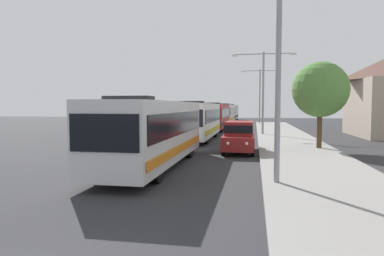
{
  "coord_description": "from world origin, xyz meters",
  "views": [
    {
      "loc": [
        3.3,
        -3.97,
        2.84
      ],
      "look_at": [
        0.04,
        13.98,
        1.67
      ],
      "focal_mm": 32.21,
      "sensor_mm": 36.0,
      "label": 1
    }
  ],
  "objects_px": {
    "bus_fourth_in_line": "(225,113)",
    "bus_rear": "(230,112)",
    "white_suv": "(239,136)",
    "streetlamp_far": "(260,90)",
    "bus_lead": "(154,131)",
    "streetlamp_mid": "(263,83)",
    "roadside_tree": "(320,90)",
    "bus_second_in_line": "(199,120)",
    "bus_middle": "(215,116)",
    "streetlamp_near": "(279,37)"
  },
  "relations": [
    {
      "from": "bus_lead",
      "to": "streetlamp_near",
      "type": "height_order",
      "value": "streetlamp_near"
    },
    {
      "from": "bus_fourth_in_line",
      "to": "streetlamp_far",
      "type": "bearing_deg",
      "value": 9.18
    },
    {
      "from": "bus_middle",
      "to": "bus_fourth_in_line",
      "type": "distance_m",
      "value": 13.39
    },
    {
      "from": "bus_lead",
      "to": "streetlamp_near",
      "type": "xyz_separation_m",
      "value": [
        5.4,
        -3.04,
        3.54
      ]
    },
    {
      "from": "bus_lead",
      "to": "bus_second_in_line",
      "type": "xyz_separation_m",
      "value": [
        -0.0,
        13.02,
        -0.0
      ]
    },
    {
      "from": "roadside_tree",
      "to": "bus_second_in_line",
      "type": "bearing_deg",
      "value": 148.62
    },
    {
      "from": "streetlamp_near",
      "to": "streetlamp_far",
      "type": "bearing_deg",
      "value": 90.0
    },
    {
      "from": "bus_lead",
      "to": "white_suv",
      "type": "relative_size",
      "value": 2.36
    },
    {
      "from": "streetlamp_far",
      "to": "bus_middle",
      "type": "bearing_deg",
      "value": -110.72
    },
    {
      "from": "bus_middle",
      "to": "bus_second_in_line",
      "type": "bearing_deg",
      "value": -90.0
    },
    {
      "from": "white_suv",
      "to": "streetlamp_far",
      "type": "relative_size",
      "value": 0.55
    },
    {
      "from": "bus_rear",
      "to": "streetlamp_mid",
      "type": "distance_m",
      "value": 33.82
    },
    {
      "from": "bus_middle",
      "to": "roadside_tree",
      "type": "relative_size",
      "value": 2.07
    },
    {
      "from": "white_suv",
      "to": "streetlamp_mid",
      "type": "distance_m",
      "value": 13.37
    },
    {
      "from": "bus_fourth_in_line",
      "to": "streetlamp_far",
      "type": "xyz_separation_m",
      "value": [
        5.4,
        0.87,
        3.58
      ]
    },
    {
      "from": "bus_middle",
      "to": "white_suv",
      "type": "distance_m",
      "value": 20.08
    },
    {
      "from": "bus_middle",
      "to": "white_suv",
      "type": "relative_size",
      "value": 2.46
    },
    {
      "from": "bus_lead",
      "to": "bus_second_in_line",
      "type": "relative_size",
      "value": 1.03
    },
    {
      "from": "bus_middle",
      "to": "bus_rear",
      "type": "distance_m",
      "value": 26.16
    },
    {
      "from": "streetlamp_mid",
      "to": "bus_second_in_line",
      "type": "bearing_deg",
      "value": -135.69
    },
    {
      "from": "streetlamp_near",
      "to": "bus_second_in_line",
      "type": "bearing_deg",
      "value": 108.58
    },
    {
      "from": "streetlamp_near",
      "to": "streetlamp_mid",
      "type": "xyz_separation_m",
      "value": [
        0.0,
        21.33,
        -0.23
      ]
    },
    {
      "from": "bus_second_in_line",
      "to": "bus_middle",
      "type": "bearing_deg",
      "value": 90.0
    },
    {
      "from": "white_suv",
      "to": "roadside_tree",
      "type": "xyz_separation_m",
      "value": [
        5.02,
        2.07,
        2.84
      ]
    },
    {
      "from": "bus_rear",
      "to": "bus_fourth_in_line",
      "type": "bearing_deg",
      "value": -90.0
    },
    {
      "from": "white_suv",
      "to": "roadside_tree",
      "type": "distance_m",
      "value": 6.13
    },
    {
      "from": "bus_fourth_in_line",
      "to": "streetlamp_near",
      "type": "height_order",
      "value": "streetlamp_near"
    },
    {
      "from": "bus_second_in_line",
      "to": "roadside_tree",
      "type": "relative_size",
      "value": 1.92
    },
    {
      "from": "streetlamp_mid",
      "to": "bus_middle",
      "type": "bearing_deg",
      "value": 127.39
    },
    {
      "from": "bus_middle",
      "to": "streetlamp_near",
      "type": "xyz_separation_m",
      "value": [
        5.4,
        -28.39,
        3.54
      ]
    },
    {
      "from": "bus_fourth_in_line",
      "to": "bus_rear",
      "type": "relative_size",
      "value": 0.94
    },
    {
      "from": "bus_second_in_line",
      "to": "bus_rear",
      "type": "bearing_deg",
      "value": 90.0
    },
    {
      "from": "bus_fourth_in_line",
      "to": "streetlamp_mid",
      "type": "bearing_deg",
      "value": -75.22
    },
    {
      "from": "bus_middle",
      "to": "bus_rear",
      "type": "height_order",
      "value": "same"
    },
    {
      "from": "streetlamp_mid",
      "to": "bus_rear",
      "type": "bearing_deg",
      "value": 99.23
    },
    {
      "from": "white_suv",
      "to": "streetlamp_mid",
      "type": "relative_size",
      "value": 0.59
    },
    {
      "from": "bus_fourth_in_line",
      "to": "bus_second_in_line",
      "type": "bearing_deg",
      "value": -90.0
    },
    {
      "from": "bus_rear",
      "to": "streetlamp_near",
      "type": "relative_size",
      "value": 1.48
    },
    {
      "from": "bus_lead",
      "to": "white_suv",
      "type": "bearing_deg",
      "value": 56.71
    },
    {
      "from": "streetlamp_near",
      "to": "streetlamp_mid",
      "type": "distance_m",
      "value": 21.33
    },
    {
      "from": "bus_middle",
      "to": "bus_rear",
      "type": "xyz_separation_m",
      "value": [
        0.0,
        26.16,
        0.0
      ]
    },
    {
      "from": "white_suv",
      "to": "streetlamp_near",
      "type": "relative_size",
      "value": 0.55
    },
    {
      "from": "streetlamp_near",
      "to": "streetlamp_far",
      "type": "height_order",
      "value": "streetlamp_far"
    },
    {
      "from": "bus_second_in_line",
      "to": "streetlamp_near",
      "type": "height_order",
      "value": "streetlamp_near"
    },
    {
      "from": "bus_rear",
      "to": "streetlamp_far",
      "type": "xyz_separation_m",
      "value": [
        5.4,
        -11.89,
        3.58
      ]
    },
    {
      "from": "roadside_tree",
      "to": "streetlamp_mid",
      "type": "bearing_deg",
      "value": 107.41
    },
    {
      "from": "bus_second_in_line",
      "to": "bus_rear",
      "type": "relative_size",
      "value": 0.86
    },
    {
      "from": "bus_second_in_line",
      "to": "bus_rear",
      "type": "height_order",
      "value": "same"
    },
    {
      "from": "bus_lead",
      "to": "streetlamp_mid",
      "type": "distance_m",
      "value": 19.35
    },
    {
      "from": "white_suv",
      "to": "streetlamp_near",
      "type": "xyz_separation_m",
      "value": [
        1.7,
        -8.67,
        4.19
      ]
    }
  ]
}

